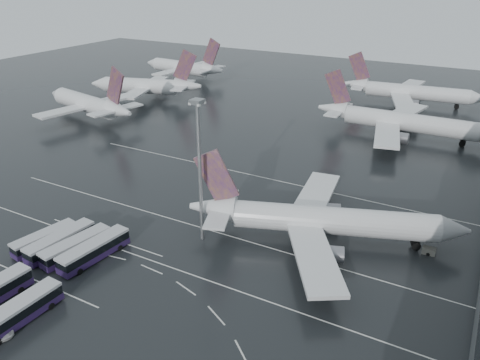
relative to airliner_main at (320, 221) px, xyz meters
The scene contains 22 objects.
ground 23.22m from the airliner_main, 124.42° to the right, with size 420.00×420.00×0.00m, color black.
lane_marking_near 24.87m from the airliner_main, 121.77° to the right, with size 120.00×0.25×0.01m, color silver.
lane_marking_mid 15.23m from the airliner_main, 152.16° to the right, with size 120.00×0.25×0.01m, color silver.
lane_marking_far 25.19m from the airliner_main, 121.30° to the left, with size 120.00×0.25×0.01m, color silver.
bus_bay_line_south 50.91m from the airliner_main, 136.66° to the right, with size 28.00×0.25×0.01m, color silver.
bus_bay_line_north 41.64m from the airliner_main, 152.98° to the right, with size 28.00×0.25×0.01m, color silver.
airliner_main is the anchor object (origin of this frame).
airliner_gate_b 68.87m from the airliner_main, 89.66° to the left, with size 53.86×48.67×18.78m.
airliner_gate_c 108.16m from the airliner_main, 92.34° to the left, with size 51.83×47.59×18.45m.
jet_remote_west 101.99m from the airliner_main, 159.24° to the left, with size 46.12×37.34×20.12m.
jet_remote_mid 116.24m from the airliner_main, 145.08° to the left, with size 44.80×36.41×19.79m.
jet_remote_far 146.22m from the airliner_main, 135.01° to the left, with size 45.11×36.37×19.64m.
bus_row_near_a 51.66m from the airliner_main, 148.80° to the right, with size 4.82×12.58×3.03m.
bus_row_near_b 48.33m from the airliner_main, 147.11° to the right, with size 4.34×13.88×3.36m.
bus_row_near_c 45.08m from the airliner_main, 144.82° to the right, with size 5.10×13.72×3.30m.
bus_row_near_d 41.64m from the airliner_main, 142.48° to the right, with size 4.60×14.28×3.45m.
bus_row_far_c 52.81m from the airliner_main, 125.61° to the right, with size 3.73×13.99×3.42m.
van_curve_a 55.21m from the airliner_main, 124.71° to the right, with size 2.60×5.65×1.57m, color silver.
floodlight_mast 25.77m from the airliner_main, 152.95° to the right, with size 2.11×2.11×27.49m.
gse_cart_belly_b 17.60m from the airliner_main, 44.30° to the left, with size 2.40×1.42×1.31m, color slate.
gse_cart_belly_d 20.38m from the airliner_main, 15.88° to the left, with size 2.36×1.39×1.29m, color slate.
gse_cart_belly_e 11.62m from the airliner_main, 84.26° to the left, with size 2.08×1.23×1.13m, color gold.
Camera 1 is at (36.79, -55.54, 48.10)m, focal length 35.00 mm.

